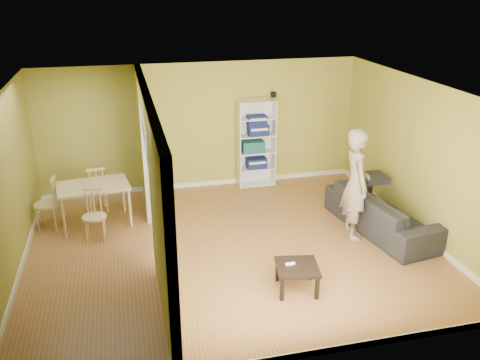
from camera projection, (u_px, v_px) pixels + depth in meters
name	position (u px, v px, depth m)	size (l,w,h in m)	color
room_shell	(230.00, 174.00, 7.85)	(6.50, 6.50, 6.50)	brown
partition	(152.00, 180.00, 7.59)	(0.22, 5.50, 2.60)	#AAA134
wall_speaker	(274.00, 95.00, 10.38)	(0.10, 0.10, 0.10)	black
sofa	(383.00, 206.00, 8.77)	(1.00, 2.33, 0.89)	black
person	(357.00, 175.00, 8.33)	(0.63, 0.81, 2.23)	slate
bookshelf	(256.00, 143.00, 10.58)	(0.77, 0.34, 1.83)	white
paper_box_navy_a	(256.00, 163.00, 10.70)	(0.41, 0.27, 0.21)	navy
paper_box_teal	(253.00, 146.00, 10.54)	(0.46, 0.30, 0.24)	#147B7E
paper_box_navy_b	(258.00, 130.00, 10.44)	(0.42, 0.27, 0.21)	navy
paper_box_navy_c	(257.00, 121.00, 10.36)	(0.39, 0.25, 0.20)	navy
coffee_table	(297.00, 269.00, 7.09)	(0.58, 0.58, 0.39)	black
game_controller	(290.00, 264.00, 7.10)	(0.14, 0.04, 0.03)	white
dining_table	(93.00, 189.00, 8.90)	(1.21, 0.81, 0.76)	tan
chair_left	(46.00, 203.00, 8.84)	(0.43, 0.43, 0.94)	tan
chair_near	(94.00, 215.00, 8.45)	(0.40, 0.40, 0.88)	tan
chair_far	(97.00, 188.00, 9.47)	(0.43, 0.43, 0.93)	tan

